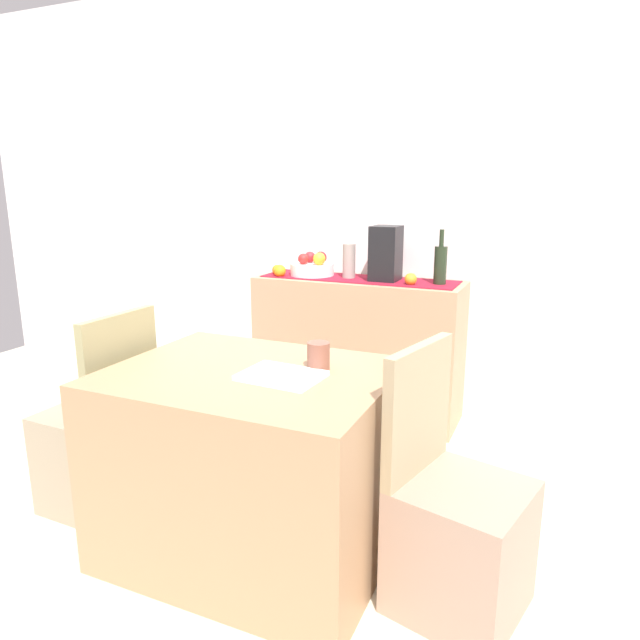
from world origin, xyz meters
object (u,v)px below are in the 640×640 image
(wine_bottle, at_px, (440,264))
(coffee_maker, at_px, (386,254))
(dining_table, at_px, (253,462))
(coffee_cup, at_px, (318,356))
(ceramic_vase, at_px, (349,261))
(chair_near_window, at_px, (101,450))
(chair_by_corner, at_px, (456,535))
(sideboard_console, at_px, (357,348))
(fruit_bowl, at_px, (312,269))
(open_book, at_px, (282,376))

(wine_bottle, xyz_separation_m, coffee_maker, (-0.32, -0.00, 0.04))
(dining_table, height_order, coffee_cup, coffee_cup)
(ceramic_vase, distance_m, coffee_cup, 1.41)
(wine_bottle, xyz_separation_m, chair_near_window, (-1.17, -1.46, -0.71))
(wine_bottle, relative_size, chair_by_corner, 0.35)
(wine_bottle, height_order, ceramic_vase, wine_bottle)
(sideboard_console, relative_size, wine_bottle, 4.02)
(sideboard_console, xyz_separation_m, fruit_bowl, (-0.31, 0.00, 0.47))
(fruit_bowl, height_order, open_book, fruit_bowl)
(wine_bottle, relative_size, dining_table, 0.30)
(sideboard_console, distance_m, ceramic_vase, 0.54)
(coffee_cup, bearing_deg, chair_by_corner, -10.99)
(coffee_cup, distance_m, chair_by_corner, 0.77)
(coffee_maker, relative_size, open_book, 1.16)
(coffee_maker, xyz_separation_m, ceramic_vase, (-0.23, 0.00, -0.06))
(coffee_maker, xyz_separation_m, dining_table, (-0.06, -1.46, -0.65))
(chair_by_corner, bearing_deg, coffee_maker, 116.34)
(fruit_bowl, relative_size, coffee_cup, 2.55)
(fruit_bowl, height_order, coffee_cup, fruit_bowl)
(sideboard_console, distance_m, fruit_bowl, 0.56)
(chair_near_window, bearing_deg, chair_by_corner, 0.16)
(wine_bottle, xyz_separation_m, chair_by_corner, (0.40, -1.45, -0.71))
(sideboard_console, distance_m, chair_by_corner, 1.71)
(ceramic_vase, xyz_separation_m, dining_table, (0.16, -1.46, -0.59))
(dining_table, height_order, chair_by_corner, chair_by_corner)
(coffee_maker, distance_m, open_book, 1.51)
(dining_table, xyz_separation_m, coffee_cup, (0.23, 0.11, 0.42))
(sideboard_console, height_order, wine_bottle, wine_bottle)
(wine_bottle, relative_size, chair_near_window, 0.35)
(coffee_maker, bearing_deg, fruit_bowl, 180.00)
(wine_bottle, xyz_separation_m, dining_table, (-0.39, -1.46, -0.60))
(fruit_bowl, distance_m, coffee_cup, 1.49)
(wine_bottle, distance_m, chair_near_window, 2.00)
(coffee_maker, distance_m, dining_table, 1.59)
(coffee_cup, xyz_separation_m, chair_by_corner, (0.55, -0.11, -0.53))
(coffee_maker, bearing_deg, chair_by_corner, -63.66)
(fruit_bowl, relative_size, dining_table, 0.26)
(wine_bottle, distance_m, coffee_cup, 1.37)
(fruit_bowl, relative_size, open_book, 0.97)
(open_book, distance_m, chair_near_window, 1.04)
(ceramic_vase, height_order, dining_table, ceramic_vase)
(sideboard_console, distance_m, chair_near_window, 1.61)
(fruit_bowl, bearing_deg, sideboard_console, 0.00)
(coffee_cup, bearing_deg, chair_near_window, -173.67)
(coffee_maker, bearing_deg, chair_near_window, -120.14)
(fruit_bowl, height_order, dining_table, fruit_bowl)
(wine_bottle, bearing_deg, chair_by_corner, -74.72)
(chair_near_window, xyz_separation_m, chair_by_corner, (1.56, 0.00, 0.00))
(sideboard_console, xyz_separation_m, wine_bottle, (0.49, 0.00, 0.55))
(sideboard_console, relative_size, coffee_maker, 3.89)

